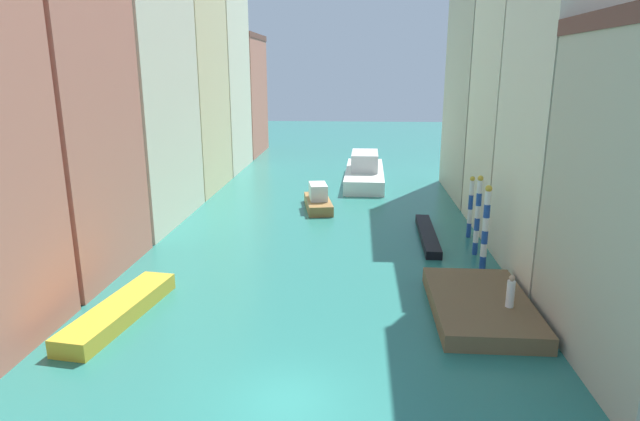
# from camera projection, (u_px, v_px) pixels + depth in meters

# --- Properties ---
(ground_plane) EXTENTS (154.00, 154.00, 0.00)m
(ground_plane) POSITION_uv_depth(u_px,v_px,m) (327.00, 214.00, 41.89)
(ground_plane) COLOR #28756B
(building_left_1) EXTENTS (6.25, 8.81, 22.51)m
(building_left_1) POSITION_uv_depth(u_px,v_px,m) (44.00, 64.00, 27.13)
(building_left_1) COLOR #C6705B
(building_left_1) RESTS_ON ground
(building_left_2) EXTENTS (6.25, 11.67, 18.66)m
(building_left_2) POSITION_uv_depth(u_px,v_px,m) (133.00, 93.00, 37.76)
(building_left_2) COLOR beige
(building_left_2) RESTS_ON ground
(building_left_3) EXTENTS (6.25, 10.30, 22.03)m
(building_left_3) POSITION_uv_depth(u_px,v_px,m) (181.00, 69.00, 47.99)
(building_left_3) COLOR beige
(building_left_3) RESTS_ON ground
(building_left_4) EXTENTS (6.25, 10.66, 21.73)m
(building_left_4) POSITION_uv_depth(u_px,v_px,m) (213.00, 70.00, 58.38)
(building_left_4) COLOR beige
(building_left_4) RESTS_ON ground
(building_left_5) EXTENTS (6.25, 11.61, 15.36)m
(building_left_5) POSITION_uv_depth(u_px,v_px,m) (237.00, 95.00, 70.19)
(building_left_5) COLOR #C6705B
(building_left_5) RESTS_ON ground
(building_right_1) EXTENTS (6.25, 8.91, 20.32)m
(building_right_1) POSITION_uv_depth(u_px,v_px,m) (584.00, 86.00, 27.03)
(building_right_1) COLOR beige
(building_right_1) RESTS_ON ground
(building_right_2) EXTENTS (6.25, 8.59, 17.71)m
(building_right_2) POSITION_uv_depth(u_px,v_px,m) (528.00, 102.00, 35.90)
(building_right_2) COLOR beige
(building_right_2) RESTS_ON ground
(building_right_3) EXTENTS (6.25, 12.21, 21.24)m
(building_right_3) POSITION_uv_depth(u_px,v_px,m) (492.00, 74.00, 45.64)
(building_right_3) COLOR #BCB299
(building_right_3) RESTS_ON ground
(waterfront_dock) EXTENTS (4.41, 7.60, 0.75)m
(waterfront_dock) POSITION_uv_depth(u_px,v_px,m) (480.00, 305.00, 24.76)
(waterfront_dock) COLOR brown
(waterfront_dock) RESTS_ON ground
(person_on_dock) EXTENTS (0.36, 0.36, 1.49)m
(person_on_dock) POSITION_uv_depth(u_px,v_px,m) (511.00, 292.00, 23.59)
(person_on_dock) COLOR white
(person_on_dock) RESTS_ON waterfront_dock
(mooring_pole_0) EXTENTS (0.39, 0.39, 4.87)m
(mooring_pole_0) POSITION_uv_depth(u_px,v_px,m) (486.00, 227.00, 29.71)
(mooring_pole_0) COLOR #1E479E
(mooring_pole_0) RESTS_ON ground
(mooring_pole_1) EXTENTS (0.35, 0.35, 4.92)m
(mooring_pole_1) POSITION_uv_depth(u_px,v_px,m) (478.00, 215.00, 32.09)
(mooring_pole_1) COLOR #1E479E
(mooring_pole_1) RESTS_ON ground
(mooring_pole_2) EXTENTS (0.33, 0.33, 4.19)m
(mooring_pole_2) POSITION_uv_depth(u_px,v_px,m) (470.00, 206.00, 35.56)
(mooring_pole_2) COLOR #1E479E
(mooring_pole_2) RESTS_ON ground
(vaporetto_white) EXTENTS (3.93, 12.97, 3.03)m
(vaporetto_white) POSITION_uv_depth(u_px,v_px,m) (364.00, 172.00, 53.38)
(vaporetto_white) COLOR white
(vaporetto_white) RESTS_ON ground
(gondola_black) EXTENTS (1.20, 8.45, 0.53)m
(gondola_black) POSITION_uv_depth(u_px,v_px,m) (428.00, 235.00, 35.67)
(gondola_black) COLOR black
(gondola_black) RESTS_ON ground
(motorboat_0) EXTENTS (2.66, 7.70, 0.78)m
(motorboat_0) POSITION_uv_depth(u_px,v_px,m) (120.00, 311.00, 24.20)
(motorboat_0) COLOR gold
(motorboat_0) RESTS_ON ground
(motorboat_1) EXTENTS (2.80, 5.75, 2.07)m
(motorboat_1) POSITION_uv_depth(u_px,v_px,m) (318.00, 200.00, 43.27)
(motorboat_1) COLOR olive
(motorboat_1) RESTS_ON ground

